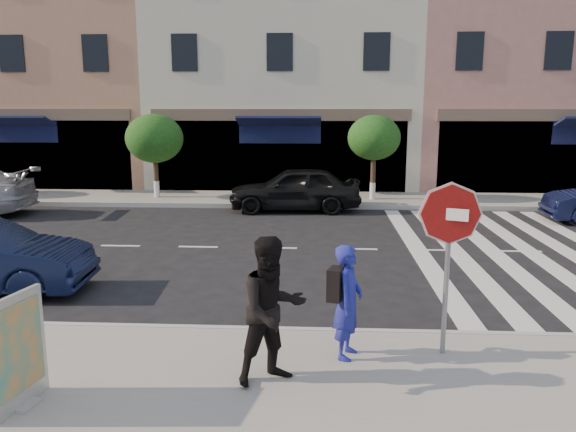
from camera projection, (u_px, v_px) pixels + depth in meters
The scene contains 13 objects.
ground at pixel (261, 303), 10.14m from camera, with size 120.00×120.00×0.00m, color black.
sidewalk_near at pixel (228, 410), 6.46m from camera, with size 60.00×4.50×0.15m, color gray.
sidewalk_far at pixel (291, 199), 20.90m from camera, with size 60.00×3.00×0.15m, color gray.
building_west_mid at pixel (61, 29), 26.01m from camera, with size 10.00×9.00×14.00m, color tan.
building_centre at pixel (286, 61), 25.75m from camera, with size 11.00×9.00×11.00m, color beige.
building_east_mid at pixel (556, 37), 24.92m from camera, with size 13.00×9.00×13.00m, color tan.
street_tree_wb at pixel (154, 139), 20.54m from camera, with size 2.10×2.10×3.06m.
street_tree_c at pixel (374, 138), 20.10m from camera, with size 1.90×1.90×3.04m.
stop_sign at pixel (449, 230), 7.43m from camera, with size 0.79×0.34×2.39m.
photographer at pixel (348, 302), 7.53m from camera, with size 0.57×0.37×1.56m, color navy.
walker at pixel (272, 310), 6.82m from camera, with size 0.90×0.70×1.84m, color black.
poster_board at pixel (18, 354), 6.27m from camera, with size 0.36×0.86×1.33m.
car_far_mid at pixel (295, 189), 18.90m from camera, with size 1.77×4.41×1.50m, color black.
Camera 1 is at (1.01, -9.60, 3.53)m, focal length 35.00 mm.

